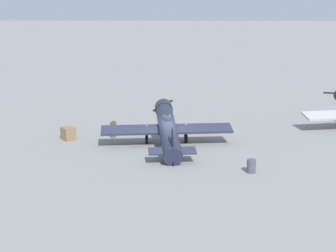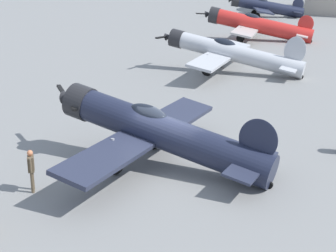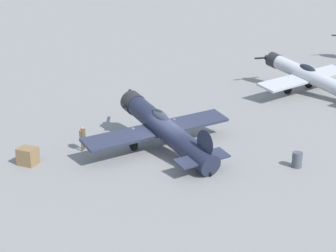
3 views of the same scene
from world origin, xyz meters
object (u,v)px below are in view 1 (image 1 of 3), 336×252
object	(u,v)px
ground_crew_mechanic	(113,127)
fuel_drum	(251,166)
equipment_crate	(68,133)
airplane_foreground	(167,128)

from	to	relation	value
ground_crew_mechanic	fuel_drum	xyz separation A→B (m)	(8.29, 10.47, -0.51)
equipment_crate	fuel_drum	bearing A→B (deg)	61.59
equipment_crate	fuel_drum	world-z (taller)	equipment_crate
airplane_foreground	ground_crew_mechanic	distance (m)	5.19
airplane_foreground	ground_crew_mechanic	xyz separation A→B (m)	(-2.35, -4.59, -0.53)
ground_crew_mechanic	fuel_drum	world-z (taller)	ground_crew_mechanic
airplane_foreground	fuel_drum	xyz separation A→B (m)	(5.94, 5.88, -1.05)
airplane_foreground	equipment_crate	distance (m)	8.48
equipment_crate	airplane_foreground	bearing A→B (deg)	78.33
equipment_crate	fuel_drum	xyz separation A→B (m)	(7.64, 14.13, -0.06)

